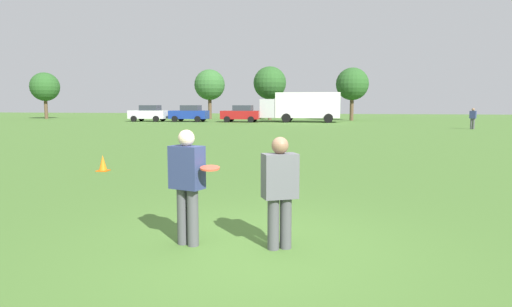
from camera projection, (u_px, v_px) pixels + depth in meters
The scene contains 14 objects.
ground_plane at pixel (251, 247), 6.20m from camera, with size 160.77×160.77×0.00m, color #47702D.
player_thrower at pixel (187, 181), 6.21m from camera, with size 0.53×0.40×1.66m.
player_defender at pixel (280, 187), 6.04m from camera, with size 0.54×0.45×1.57m.
frisbee at pixel (210, 168), 6.00m from camera, with size 0.27×0.27×0.06m.
traffic_cone at pixel (103, 164), 13.14m from camera, with size 0.32×0.32×0.48m.
parked_car_near_left at pixel (149, 113), 49.05m from camera, with size 4.21×2.25×1.82m.
parked_car_mid_left at pixel (189, 113), 48.46m from camera, with size 4.21×2.25×1.82m.
parked_car_center at pixel (241, 114), 47.44m from camera, with size 4.21×2.25×1.82m.
box_truck at pixel (302, 106), 47.21m from camera, with size 8.52×3.06×3.18m.
bystander_sideline_watcher at pixel (473, 117), 34.35m from camera, with size 0.53×0.47×1.66m.
tree_west_oak at pixel (45, 87), 57.25m from camera, with size 3.72×3.72×6.05m.
tree_west_maple at pixel (210, 85), 56.13m from camera, with size 3.91×3.91×6.36m.
tree_center_elm at pixel (270, 83), 53.39m from camera, with size 4.00×4.00×6.51m.
tree_east_birch at pixel (352, 84), 51.56m from camera, with size 3.83×3.83×6.22m.
Camera 1 is at (1.16, -5.89, 2.03)m, focal length 30.71 mm.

